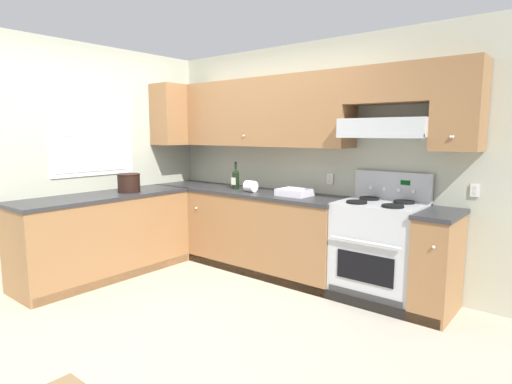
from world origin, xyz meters
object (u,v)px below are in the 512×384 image
Objects in this scene: bucket at (129,182)px; paper_towel_roll at (251,186)px; stove at (379,250)px; bowl at (294,193)px; wine_bottle at (236,178)px.

paper_towel_roll is at bearing 39.93° from bucket.
bucket is at bearing -140.07° from paper_towel_roll.
paper_towel_roll is (1.05, 0.88, -0.05)m from bucket.
bowl is (-0.94, -0.02, 0.46)m from stove.
stove is 4.66× the size of bucket.
bucket is 1.37m from paper_towel_roll.
bowl is at bearing -178.78° from stove.
bowl is at bearing 30.84° from bucket.
stove is 3.61× the size of bowl.
stove reaches higher than bowl.
stove is 1.88m from wine_bottle.
wine_bottle is 1.22m from bucket.
stove is 9.29× the size of paper_towel_roll.
stove is 3.71× the size of wine_bottle.
wine_bottle reaches higher than bucket.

